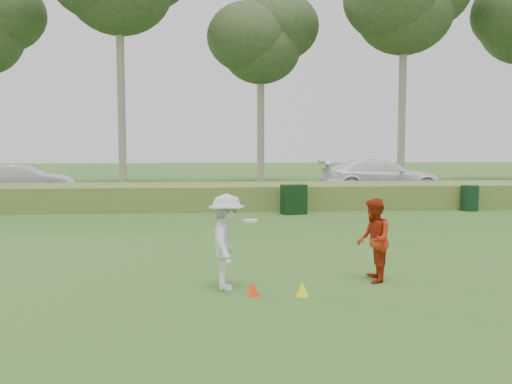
{
  "coord_description": "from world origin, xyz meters",
  "views": [
    {
      "loc": [
        -1.16,
        -9.8,
        2.51
      ],
      "look_at": [
        0.0,
        4.0,
        1.3
      ],
      "focal_mm": 40.0,
      "sensor_mm": 36.0,
      "label": 1
    }
  ],
  "objects": [
    {
      "name": "utility_cabinet",
      "position": [
        1.82,
        9.84,
        0.52
      ],
      "size": [
        0.93,
        0.69,
        1.04
      ],
      "primitive_type": "cube",
      "rotation": [
        0.0,
        0.0,
        0.23
      ],
      "color": "black",
      "rests_on": "ground"
    },
    {
      "name": "tree_4",
      "position": [
        2.0,
        24.5,
        8.59
      ],
      "size": [
        6.24,
        6.24,
        11.5
      ],
      "color": "gray",
      "rests_on": "ground"
    },
    {
      "name": "car_right",
      "position": [
        6.96,
        16.38,
        0.9
      ],
      "size": [
        5.86,
        2.58,
        1.67
      ],
      "primitive_type": "imported",
      "rotation": [
        0.0,
        0.0,
        1.53
      ],
      "color": "white",
      "rests_on": "park_road"
    },
    {
      "name": "player_red",
      "position": [
        1.8,
        0.12,
        0.76
      ],
      "size": [
        0.68,
        0.82,
        1.52
      ],
      "primitive_type": "imported",
      "rotation": [
        0.0,
        0.0,
        -1.73
      ],
      "color": "#AE270E",
      "rests_on": "ground"
    },
    {
      "name": "cone_orange",
      "position": [
        -0.45,
        -0.67,
        0.12
      ],
      "size": [
        0.22,
        0.22,
        0.24
      ],
      "primitive_type": "cone",
      "color": "#FF360D",
      "rests_on": "ground"
    },
    {
      "name": "car_mid",
      "position": [
        -9.46,
        16.52,
        0.78
      ],
      "size": [
        4.45,
        1.86,
        1.43
      ],
      "primitive_type": "imported",
      "rotation": [
        0.0,
        0.0,
        1.65
      ],
      "color": "silver",
      "rests_on": "park_road"
    },
    {
      "name": "reed_strip",
      "position": [
        0.0,
        12.0,
        0.45
      ],
      "size": [
        80.0,
        3.0,
        0.9
      ],
      "primitive_type": "cube",
      "color": "#58722D",
      "rests_on": "ground"
    },
    {
      "name": "tree_5",
      "position": [
        10.0,
        22.5,
        10.47
      ],
      "size": [
        7.28,
        7.28,
        14.0
      ],
      "color": "gray",
      "rests_on": "ground"
    },
    {
      "name": "cone_yellow",
      "position": [
        0.36,
        -0.75,
        0.12
      ],
      "size": [
        0.22,
        0.22,
        0.25
      ],
      "primitive_type": "cone",
      "color": "#FFF81A",
      "rests_on": "ground"
    },
    {
      "name": "player_white",
      "position": [
        -0.85,
        -0.22,
        0.82
      ],
      "size": [
        0.87,
        1.09,
        1.64
      ],
      "rotation": [
        0.0,
        0.0,
        1.51
      ],
      "color": "silver",
      "rests_on": "ground"
    },
    {
      "name": "ground",
      "position": [
        0.0,
        0.0,
        0.0
      ],
      "size": [
        120.0,
        120.0,
        0.0
      ],
      "primitive_type": "plane",
      "color": "#306220",
      "rests_on": "ground"
    },
    {
      "name": "trash_bin",
      "position": [
        8.41,
        10.29,
        0.47
      ],
      "size": [
        0.67,
        0.67,
        0.94
      ],
      "primitive_type": "cylinder",
      "rotation": [
        0.0,
        0.0,
        -0.08
      ],
      "color": "black",
      "rests_on": "ground"
    },
    {
      "name": "park_road",
      "position": [
        0.0,
        17.0,
        0.03
      ],
      "size": [
        80.0,
        6.0,
        0.06
      ],
      "primitive_type": "cube",
      "color": "#2D2D2D",
      "rests_on": "ground"
    }
  ]
}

